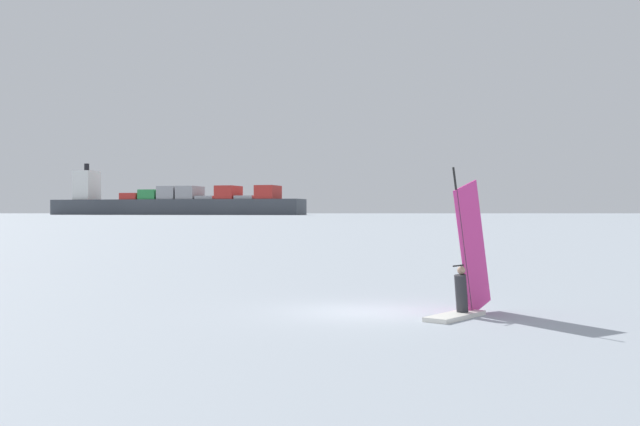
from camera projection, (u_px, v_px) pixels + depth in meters
ground_plane at (362, 312)px, 20.68m from camera, size 4000.00×4000.00×0.00m
windsurfer at (464, 279)px, 19.89m from camera, size 2.14×2.84×4.06m
cargo_ship at (174, 203)px, 584.88m from camera, size 210.98×67.70×42.09m
distant_headland at (217, 200)px, 1229.22m from camera, size 657.30×259.30×42.41m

